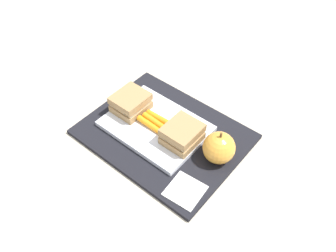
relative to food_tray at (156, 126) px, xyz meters
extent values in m
plane|color=#B7AD99|center=(0.03, 0.00, -0.02)|extent=(2.40, 2.40, 0.00)
cube|color=black|center=(0.03, 0.00, -0.01)|extent=(0.36, 0.28, 0.01)
cube|color=white|center=(0.00, 0.00, 0.00)|extent=(0.23, 0.17, 0.01)
cube|color=#9E7A4C|center=(-0.08, 0.00, 0.01)|extent=(0.07, 0.08, 0.02)
cube|color=beige|center=(-0.08, 0.00, 0.03)|extent=(0.07, 0.07, 0.01)
cube|color=#9E7A4C|center=(-0.08, 0.00, 0.04)|extent=(0.07, 0.08, 0.02)
cube|color=#9E7A4C|center=(0.08, 0.00, 0.01)|extent=(0.07, 0.08, 0.02)
cube|color=beige|center=(0.08, 0.00, 0.03)|extent=(0.07, 0.07, 0.01)
cube|color=#9E7A4C|center=(0.08, 0.00, 0.04)|extent=(0.07, 0.08, 0.02)
cylinder|color=orange|center=(0.00, -0.02, 0.01)|extent=(0.08, 0.01, 0.02)
cylinder|color=orange|center=(0.00, 0.00, 0.01)|extent=(0.08, 0.01, 0.02)
cylinder|color=orange|center=(0.00, 0.01, 0.01)|extent=(0.08, 0.01, 0.02)
sphere|color=gold|center=(0.16, 0.02, 0.03)|extent=(0.07, 0.07, 0.07)
cylinder|color=brown|center=(0.16, 0.02, 0.07)|extent=(0.01, 0.00, 0.01)
cube|color=white|center=(0.16, -0.09, 0.00)|extent=(0.08, 0.08, 0.00)
camera|label=1|loc=(0.39, -0.42, 0.62)|focal=38.43mm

